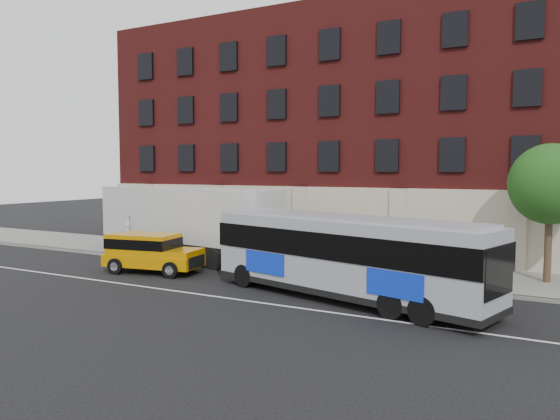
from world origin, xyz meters
The scene contains 10 objects.
ground centered at (0.00, 0.00, 0.00)m, with size 120.00×120.00×0.00m, color black.
sidewalk centered at (0.00, 9.00, 0.07)m, with size 60.00×6.00×0.15m, color gray.
kerb centered at (0.00, 6.00, 0.07)m, with size 60.00×0.25×0.15m, color gray.
lane_line centered at (0.00, 0.50, 0.01)m, with size 60.00×0.12×0.01m, color silver.
building centered at (-0.01, 16.92, 7.58)m, with size 30.00×12.10×15.00m.
sign_pole centered at (-8.50, 6.15, 1.45)m, with size 0.30×0.20×2.50m.
street_tree centered at (13.54, 9.48, 4.41)m, with size 3.60×3.60×6.20m.
city_bus centered at (6.59, 2.54, 1.85)m, with size 12.49×5.61×3.35m.
yellow_suv centered at (-4.24, 3.18, 1.12)m, with size 5.25×2.86×1.95m.
shipping_container centered at (-4.94, 7.08, 2.04)m, with size 12.63×4.38×4.13m.
Camera 1 is at (14.60, -17.43, 5.21)m, focal length 34.92 mm.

